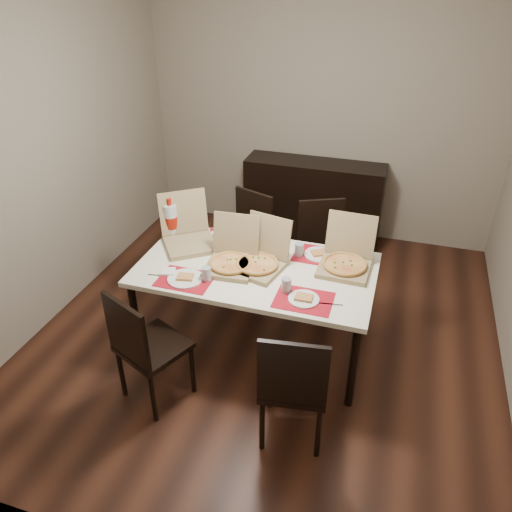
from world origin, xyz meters
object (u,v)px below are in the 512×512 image
Objects in this scene: dining_table at (256,274)px; pizza_box_center at (259,261)px; chair_far_left at (247,236)px; chair_far_right at (322,247)px; chair_near_left at (144,345)px; dip_bowl at (281,254)px; soda_bottle at (171,221)px; sideboard at (313,201)px; chair_near_right at (293,383)px.

dining_table is 3.81× the size of pizza_box_center.
chair_far_right is at bearing 1.57° from chair_far_left.
pizza_box_center reaches higher than chair_far_right.
chair_near_left reaches higher than dip_bowl.
dip_bowl is (0.50, -0.63, 0.25)m from chair_far_left.
pizza_box_center is at bearing -118.00° from dip_bowl.
soda_bottle is at bearing 104.46° from chair_near_left.
dining_table is 1.94× the size of chair_far_left.
soda_bottle is at bearing 162.88° from dining_table.
dining_table is 0.13m from pizza_box_center.
chair_near_right is at bearing -80.79° from sideboard.
chair_near_right is 1.78m from soda_bottle.
dip_bowl is 0.35× the size of soda_bottle.
chair_near_left is at bearing -96.40° from chair_far_left.
pizza_box_center is at bearing -16.23° from soda_bottle.
chair_near_left is 1.00× the size of chair_far_left.
chair_far_left is (0.19, 1.67, 0.00)m from chair_near_left.
sideboard is 1.61× the size of chair_near_left.
chair_far_right is (0.31, -1.09, 0.06)m from sideboard.
chair_far_left is 0.85m from soda_bottle.
chair_near_right is 1.00× the size of chair_far_left.
chair_far_right is 7.62× the size of dip_bowl.
pizza_box_center is at bearing -111.49° from chair_far_right.
chair_near_left is at bearing -123.34° from dip_bowl.
sideboard is 1.61× the size of chair_far_left.
chair_near_right is at bearing -85.10° from chair_far_right.
pizza_box_center reaches higher than dip_bowl.
chair_near_right is at bearing -71.02° from dip_bowl.
chair_far_right is at bearing 67.33° from dining_table.
sideboard is at bearing 77.75° from chair_near_left.
chair_far_left reaches higher than dip_bowl.
dip_bowl is (0.12, 0.22, -0.04)m from pizza_box_center.
chair_far_left is at bearing -178.43° from chair_far_right.
soda_bottle is (-0.28, 1.07, 0.39)m from chair_near_left.
chair_far_right is (0.72, 0.02, 0.00)m from chair_far_left.
chair_near_left is at bearing -123.76° from dining_table.
chair_far_left is at bearing 128.59° from dip_bowl.
chair_near_left is at bearing -102.25° from sideboard.
dining_table is at bearing -67.10° from chair_far_left.
soda_bottle is (-1.19, -0.62, 0.39)m from chair_far_right.
chair_near_left is at bearing -118.33° from chair_far_right.
chair_near_right is 1.73m from chair_far_right.
chair_far_left is (-0.41, -1.11, 0.06)m from sideboard.
chair_near_right and chair_far_right have the same top height.
chair_far_left is 7.62× the size of dip_bowl.
chair_far_left is 1.00× the size of chair_far_right.
pizza_box_center is (-0.03, -1.95, 0.36)m from sideboard.
chair_near_left is at bearing 177.89° from chair_near_right.
sideboard reaches higher than dining_table.
chair_near_right is 1.17m from dip_bowl.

